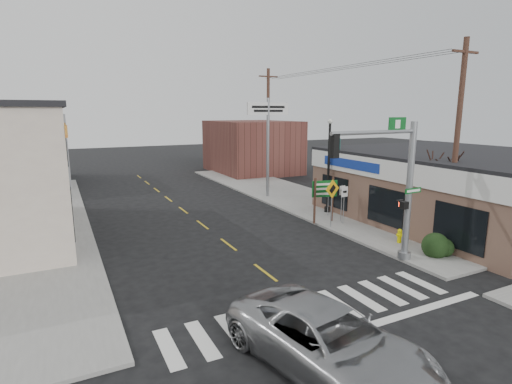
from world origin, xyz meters
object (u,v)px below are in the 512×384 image
traffic_signal_pole (397,178)px  guide_sign (324,193)px  dance_center_sign (268,124)px  utility_pole_far (268,128)px  bare_tree (445,158)px  suv (328,341)px  fire_hydrant (400,235)px  utility_pole_near (456,143)px  lamp_post (330,159)px

traffic_signal_pole → guide_sign: 6.86m
dance_center_sign → utility_pole_far: utility_pole_far is taller
bare_tree → utility_pole_far: 16.77m
suv → traffic_signal_pole: (7.00, 4.78, 3.02)m
suv → traffic_signal_pole: 9.00m
suv → bare_tree: bare_tree is taller
fire_hydrant → dance_center_sign: (-0.59, 12.94, 5.18)m
guide_sign → fire_hydrant: size_ratio=3.79×
utility_pole_near → guide_sign: bearing=116.4°
guide_sign → utility_pole_far: 12.19m
utility_pole_far → bare_tree: bearing=-87.1°
traffic_signal_pole → fire_hydrant: 4.34m
utility_pole_far → suv: bearing=-115.2°
traffic_signal_pole → guide_sign: (1.03, 6.50, -1.95)m
bare_tree → lamp_post: bearing=102.8°
lamp_post → bare_tree: bearing=-56.2°
lamp_post → bare_tree: 7.42m
traffic_signal_pole → bare_tree: traffic_signal_pole is taller
fire_hydrant → utility_pole_far: 16.99m
lamp_post → utility_pole_near: 8.29m
traffic_signal_pole → dance_center_sign: bearing=81.1°
guide_sign → fire_hydrant: (1.18, -4.80, -1.37)m
dance_center_sign → bare_tree: dance_center_sign is taller
lamp_post → dance_center_sign: bearing=121.9°
utility_pole_far → guide_sign: bearing=-102.3°
guide_sign → utility_pole_near: bearing=-49.5°
bare_tree → utility_pole_far: bearing=93.5°
fire_hydrant → lamp_post: (0.60, 6.76, 3.10)m
traffic_signal_pole → utility_pole_near: bearing=3.1°
lamp_post → guide_sign: bearing=-111.1°
dance_center_sign → utility_pole_far: size_ratio=0.75×
fire_hydrant → lamp_post: 7.46m
guide_sign → lamp_post: size_ratio=0.45×
lamp_post → utility_pole_near: (1.24, -8.06, 1.51)m
fire_hydrant → dance_center_sign: bearing=92.6°
bare_tree → suv: bearing=-152.2°
suv → guide_sign: (8.03, 11.28, 1.06)m
fire_hydrant → utility_pole_far: size_ratio=0.07×
fire_hydrant → bare_tree: bearing=-11.1°
traffic_signal_pole → lamp_post: 8.92m
guide_sign → fire_hydrant: guide_sign is taller
suv → fire_hydrant: bearing=23.3°
fire_hydrant → dance_center_sign: size_ratio=0.10×
fire_hydrant → traffic_signal_pole: bearing=-142.2°
guide_sign → dance_center_sign: dance_center_sign is taller
utility_pole_near → lamp_post: bearing=98.8°
lamp_post → utility_pole_far: 9.67m
dance_center_sign → utility_pole_near: utility_pole_near is taller
bare_tree → utility_pole_near: (-0.40, -0.86, 0.78)m
dance_center_sign → utility_pole_far: bearing=58.6°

